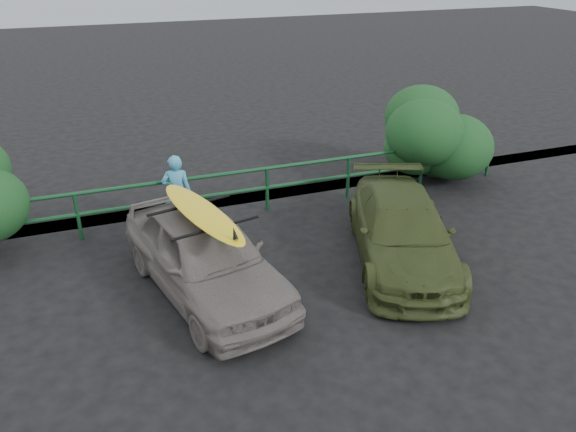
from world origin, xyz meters
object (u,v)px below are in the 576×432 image
surfboard (202,212)px  sedan (205,255)px  guardrail (223,195)px  man (177,193)px  olive_vehicle (402,231)px

surfboard → sedan: bearing=0.0°
surfboard → guardrail: bearing=57.2°
surfboard → man: bearing=77.5°
guardrail → surfboard: (-1.02, -2.77, 0.99)m
guardrail → olive_vehicle: size_ratio=3.31×
sedan → olive_vehicle: (3.68, -0.23, -0.10)m
sedan → man: bearing=77.5°
sedan → surfboard: surfboard is taller
olive_vehicle → surfboard: (-3.68, 0.23, 0.90)m
olive_vehicle → surfboard: 3.80m
olive_vehicle → man: man is taller
olive_vehicle → surfboard: surfboard is taller
sedan → man: size_ratio=2.56×
sedan → surfboard: 0.80m
guardrail → sedan: sedan is taller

